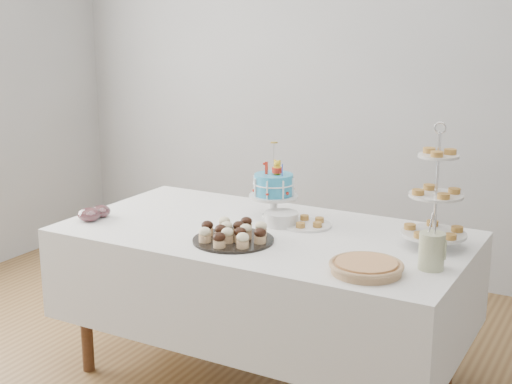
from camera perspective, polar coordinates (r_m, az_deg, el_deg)
The scene contains 11 objects.
walls at distance 3.02m, azimuth -2.04°, elevation 5.99°, with size 5.04×4.04×2.70m.
table at distance 3.47m, azimuth 0.65°, elevation -6.69°, with size 1.92×1.02×0.77m.
birthday_cake at distance 3.60m, azimuth 1.42°, elevation -0.43°, with size 0.25×0.25×0.38m.
cupcake_tray at distance 3.23m, azimuth -1.83°, elevation -3.28°, with size 0.37×0.37×0.08m.
pie at distance 2.88m, azimuth 8.81°, elevation -5.92°, with size 0.30×0.30×0.05m.
tiered_stand at distance 3.20m, azimuth 14.20°, elevation -0.32°, with size 0.29×0.29×0.56m.
plate_stack at distance 3.48m, azimuth 2.03°, elevation -2.15°, with size 0.17×0.17×0.06m.
pastry_plate at distance 3.47m, azimuth 4.09°, elevation -2.50°, with size 0.24×0.24×0.04m.
jam_bowl_a at distance 3.64m, azimuth -13.19°, elevation -1.78°, with size 0.11×0.11×0.07m.
jam_bowl_b at distance 3.70m, azimuth -12.34°, elevation -1.53°, with size 0.10×0.10×0.06m.
utensil_pitcher at distance 2.96m, azimuth 13.88°, elevation -4.49°, with size 0.11×0.10×0.23m.
Camera 1 is at (1.54, -2.56, 1.77)m, focal length 50.00 mm.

